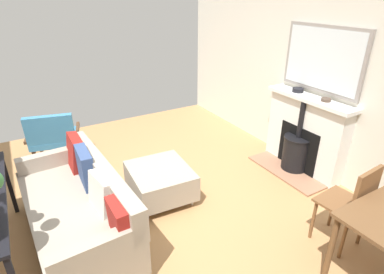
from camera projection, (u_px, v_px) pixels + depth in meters
name	position (u px, v px, depth m)	size (l,w,h in m)	color
ground_plane	(146.00, 216.00, 3.47)	(4.95, 5.79, 0.01)	#A87A4C
wall_left	(318.00, 69.00, 4.01)	(0.12, 5.79, 2.73)	beige
fireplace	(303.00, 138.00, 4.21)	(0.59, 1.26, 1.05)	#93664C
mirror_over_mantel	(323.00, 59.00, 3.81)	(0.04, 1.14, 0.80)	gray
mantel_bowl_near	(298.00, 90.00, 4.13)	(0.15, 0.15, 0.05)	black
mantel_bowl_far	(326.00, 100.00, 3.79)	(0.12, 0.12, 0.04)	#47382D
sofa	(79.00, 207.00, 3.04)	(0.88, 1.80, 0.83)	#B2B2B7
ottoman	(160.00, 180.00, 3.68)	(0.73, 0.80, 0.40)	#B2B2B7
armchair_accent	(53.00, 136.00, 4.29)	(0.78, 0.70, 0.82)	#4C3321
dining_chair_near_fireplace	(353.00, 201.00, 2.84)	(0.43, 0.43, 0.90)	brown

